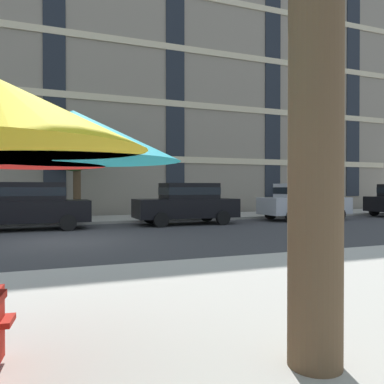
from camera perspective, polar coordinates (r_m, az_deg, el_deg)
The scene contains 7 objects.
ground_plane at distance 11.88m, azimuth -18.92°, elevation -7.03°, with size 120.00×120.00×0.00m, color #38383A.
sidewalk_far at distance 18.63m, azimuth -19.68°, elevation -4.07°, with size 56.00×3.60×0.12m, color #9E998E.
apartment_building at distance 27.94m, azimuth -20.15°, elevation 17.28°, with size 45.56×12.08×19.20m.
sedan_black at distance 15.49m, azimuth -23.06°, elevation -1.74°, with size 4.40×1.98×1.78m.
sedan_black_midblock at distance 16.49m, azimuth -0.77°, elevation -1.55°, with size 4.40×1.98×1.78m.
sedan_silver at distance 19.46m, azimuth 16.34°, elevation -1.24°, with size 4.40×1.98×1.78m.
street_tree_middle at distance 18.76m, azimuth -17.22°, elevation 6.53°, with size 2.54×2.54×4.88m.
Camera 1 is at (-0.42, -11.77, 1.58)m, focal length 35.66 mm.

